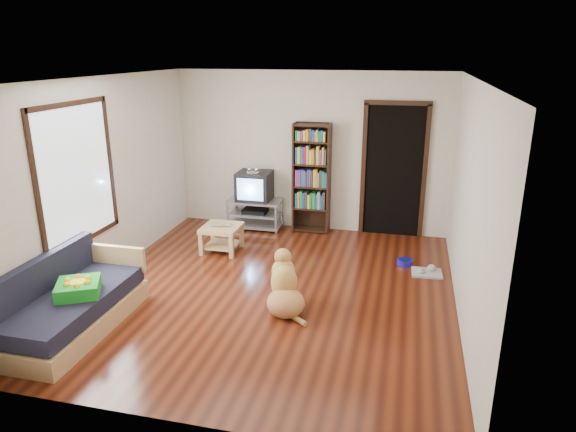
% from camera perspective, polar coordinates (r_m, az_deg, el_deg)
% --- Properties ---
extents(ground, '(5.00, 5.00, 0.00)m').
position_cam_1_polar(ground, '(6.56, -1.86, -8.30)').
color(ground, '#5B220F').
rests_on(ground, ground).
extents(ceiling, '(5.00, 5.00, 0.00)m').
position_cam_1_polar(ceiling, '(5.89, -2.12, 15.00)').
color(ceiling, white).
rests_on(ceiling, ground).
extents(wall_back, '(4.50, 0.00, 4.50)m').
position_cam_1_polar(wall_back, '(8.47, 2.55, 7.08)').
color(wall_back, beige).
rests_on(wall_back, ground).
extents(wall_front, '(4.50, 0.00, 4.50)m').
position_cam_1_polar(wall_front, '(3.89, -11.89, -6.90)').
color(wall_front, beige).
rests_on(wall_front, ground).
extents(wall_left, '(0.00, 5.00, 5.00)m').
position_cam_1_polar(wall_left, '(7.03, -20.00, 3.69)').
color(wall_left, beige).
rests_on(wall_left, ground).
extents(wall_right, '(0.00, 5.00, 5.00)m').
position_cam_1_polar(wall_right, '(5.93, 19.48, 1.21)').
color(wall_right, beige).
rests_on(wall_right, ground).
extents(green_cushion, '(0.58, 0.58, 0.14)m').
position_cam_1_polar(green_cushion, '(5.95, -22.26, -7.42)').
color(green_cushion, green).
rests_on(green_cushion, sofa).
extents(laptop, '(0.35, 0.27, 0.02)m').
position_cam_1_polar(laptop, '(7.68, -7.51, -1.09)').
color(laptop, silver).
rests_on(laptop, coffee_table).
extents(dog_bowl, '(0.22, 0.22, 0.08)m').
position_cam_1_polar(dog_bowl, '(7.48, 12.85, -5.02)').
color(dog_bowl, navy).
rests_on(dog_bowl, ground).
extents(grey_rag, '(0.42, 0.34, 0.03)m').
position_cam_1_polar(grey_rag, '(7.26, 15.16, -6.12)').
color(grey_rag, '#A5A5A5').
rests_on(grey_rag, ground).
extents(window, '(0.03, 1.46, 1.70)m').
position_cam_1_polar(window, '(6.57, -22.42, 4.27)').
color(window, white).
rests_on(window, wall_left).
extents(doorway, '(1.03, 0.05, 2.19)m').
position_cam_1_polar(doorway, '(8.34, 11.68, 5.28)').
color(doorway, black).
rests_on(doorway, wall_back).
extents(tv_stand, '(0.90, 0.45, 0.50)m').
position_cam_1_polar(tv_stand, '(8.71, -3.69, 0.36)').
color(tv_stand, '#99999E').
rests_on(tv_stand, ground).
extents(crt_tv, '(0.55, 0.52, 0.58)m').
position_cam_1_polar(crt_tv, '(8.59, -3.71, 3.41)').
color(crt_tv, black).
rests_on(crt_tv, tv_stand).
extents(bookshelf, '(0.60, 0.30, 1.80)m').
position_cam_1_polar(bookshelf, '(8.37, 2.65, 4.86)').
color(bookshelf, black).
rests_on(bookshelf, ground).
extents(sofa, '(0.80, 1.80, 0.80)m').
position_cam_1_polar(sofa, '(6.11, -22.99, -9.23)').
color(sofa, tan).
rests_on(sofa, ground).
extents(coffee_table, '(0.55, 0.55, 0.40)m').
position_cam_1_polar(coffee_table, '(7.75, -7.39, -1.94)').
color(coffee_table, tan).
rests_on(coffee_table, ground).
extents(dog, '(0.59, 0.78, 0.70)m').
position_cam_1_polar(dog, '(6.03, -0.37, -8.06)').
color(dog, '#C07C49').
rests_on(dog, ground).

